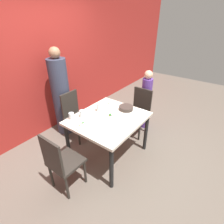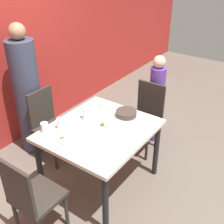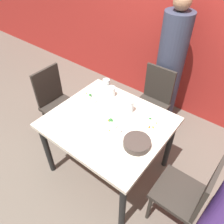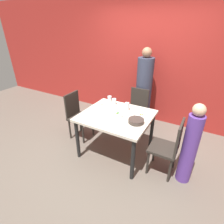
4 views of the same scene
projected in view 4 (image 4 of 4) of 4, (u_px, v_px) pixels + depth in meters
name	position (u px, v px, depth m)	size (l,w,h in m)	color
ground_plane	(116.00, 151.00, 3.22)	(10.00, 10.00, 0.00)	#60564C
wall_back	(150.00, 62.00, 3.80)	(10.00, 0.06, 2.70)	#A82823
dining_table	(116.00, 120.00, 2.91)	(1.12, 0.99, 0.76)	beige
chair_adult_spot	(137.00, 110.00, 3.62)	(0.40, 0.40, 0.93)	#2D2823
chair_child_spot	(169.00, 146.00, 2.55)	(0.40, 0.40, 0.93)	#2D2823
chair_empty_left	(78.00, 114.00, 3.44)	(0.40, 0.40, 0.93)	#2D2823
person_adult	(144.00, 92.00, 3.75)	(0.34, 0.34, 1.69)	#33384C
person_child	(190.00, 147.00, 2.39)	(0.20, 0.20, 1.24)	#5B3893
bowl_curry	(136.00, 121.00, 2.62)	(0.24, 0.24, 0.06)	#3D332D
plate_rice_adult	(118.00, 116.00, 2.79)	(0.25, 0.25, 0.06)	white
plate_rice_child	(100.00, 106.00, 3.14)	(0.26, 0.26, 0.05)	white
plate_noodles	(141.00, 114.00, 2.87)	(0.26, 0.26, 0.05)	white
glass_water_tall	(114.00, 102.00, 3.21)	(0.08, 0.08, 0.11)	silver
glass_water_short	(127.00, 106.00, 3.00)	(0.08, 0.08, 0.13)	silver
glass_water_center	(110.00, 99.00, 3.34)	(0.08, 0.08, 0.10)	silver
napkin_folded	(136.00, 132.00, 2.41)	(0.14, 0.14, 0.01)	white
fork_steel	(92.00, 114.00, 2.89)	(0.17, 0.10, 0.01)	silver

